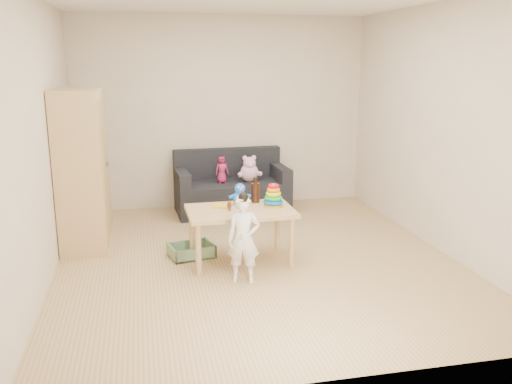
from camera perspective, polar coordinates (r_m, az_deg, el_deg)
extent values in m
plane|color=tan|center=(5.66, 0.03, -7.02)|extent=(4.50, 4.50, 0.00)
plane|color=beige|center=(7.54, -3.59, 8.34)|extent=(4.00, 0.00, 4.00)
plane|color=beige|center=(3.21, 8.51, 0.87)|extent=(4.00, 0.00, 4.00)
plane|color=beige|center=(5.30, -21.72, 5.11)|extent=(0.00, 4.50, 4.50)
plane|color=beige|center=(6.08, 18.93, 6.33)|extent=(0.00, 4.50, 4.50)
cube|color=tan|center=(6.17, -17.84, 2.34)|extent=(0.48, 0.95, 1.71)
cube|color=black|center=(7.32, -2.53, -0.50)|extent=(1.52, 0.81, 0.42)
cube|color=tan|center=(5.49, -1.64, -4.60)|extent=(1.07, 0.69, 0.56)
imported|color=white|center=(4.97, -1.32, -5.08)|extent=(0.34, 0.27, 0.80)
imported|color=#AB204E|center=(7.17, -3.61, 2.34)|extent=(0.19, 0.14, 0.35)
cylinder|color=#C8910A|center=(5.52, 1.83, -1.39)|extent=(0.19, 0.19, 0.02)
cylinder|color=silver|center=(5.49, 1.84, -0.27)|extent=(0.02, 0.02, 0.22)
torus|color=#0B5AB9|center=(5.51, 1.84, -1.05)|extent=(0.20, 0.20, 0.04)
torus|color=green|center=(5.50, 1.84, -0.60)|extent=(0.18, 0.18, 0.04)
torus|color=#D3DA0B|center=(5.49, 1.84, -0.16)|extent=(0.16, 0.16, 0.04)
torus|color=orange|center=(5.48, 1.85, 0.25)|extent=(0.13, 0.13, 0.04)
torus|color=red|center=(5.47, 1.85, 0.65)|extent=(0.11, 0.11, 0.04)
cylinder|color=black|center=(5.65, -0.06, -0.07)|extent=(0.09, 0.09, 0.20)
cylinder|color=black|center=(5.62, -0.06, 1.10)|extent=(0.04, 0.04, 0.06)
cylinder|color=black|center=(5.61, -0.06, 1.44)|extent=(0.05, 0.05, 0.02)
cube|color=gold|center=(5.52, -3.53, -1.44)|extent=(0.22, 0.22, 0.01)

